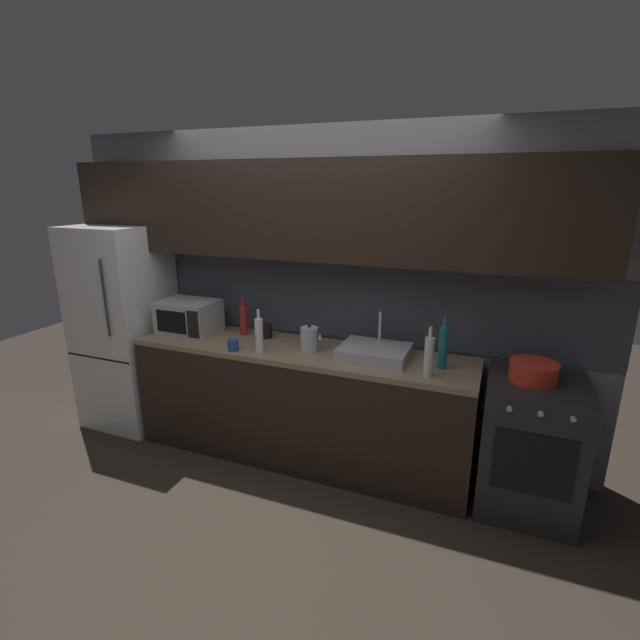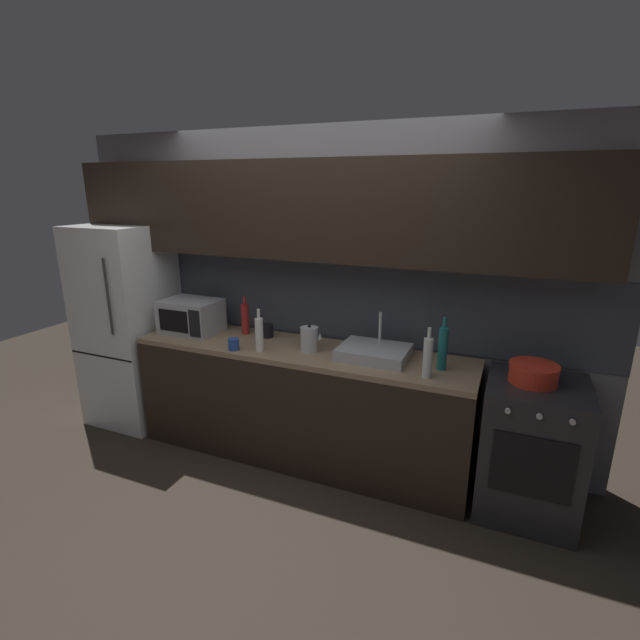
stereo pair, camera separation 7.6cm
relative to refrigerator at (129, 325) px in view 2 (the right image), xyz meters
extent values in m
plane|color=#2D261E|center=(1.68, -0.90, -0.88)|extent=(10.00, 10.00, 0.00)
cube|color=slate|center=(1.68, 0.40, 0.37)|extent=(4.33, 0.10, 2.50)
cube|color=#3D424C|center=(1.68, 0.35, 0.32)|extent=(4.33, 0.01, 0.60)
cube|color=black|center=(1.68, 0.18, 1.02)|extent=(3.99, 0.34, 0.70)
cube|color=black|center=(1.68, 0.00, -0.45)|extent=(2.59, 0.60, 0.86)
cube|color=#8C7256|center=(1.68, 0.00, 0.00)|extent=(2.59, 0.60, 0.04)
cube|color=white|center=(0.00, 0.00, 0.00)|extent=(0.68, 0.66, 1.75)
cube|color=black|center=(0.00, -0.33, -0.18)|extent=(0.67, 0.00, 0.01)
cylinder|color=#333333|center=(0.19, -0.35, 0.35)|extent=(0.02, 0.02, 0.61)
cube|color=#232326|center=(3.31, 0.00, -0.43)|extent=(0.60, 0.60, 0.90)
cube|color=black|center=(3.31, -0.30, -0.38)|extent=(0.45, 0.01, 0.40)
cylinder|color=#B2B2B7|center=(3.15, -0.31, -0.05)|extent=(0.03, 0.02, 0.03)
cylinder|color=#B2B2B7|center=(3.31, -0.31, -0.05)|extent=(0.03, 0.02, 0.03)
cylinder|color=#B2B2B7|center=(3.48, -0.31, -0.05)|extent=(0.03, 0.02, 0.03)
cube|color=#A8AAAF|center=(0.68, 0.02, 0.16)|extent=(0.46, 0.34, 0.27)
cube|color=black|center=(0.64, -0.15, 0.16)|extent=(0.28, 0.01, 0.18)
cube|color=black|center=(0.85, -0.15, 0.16)|extent=(0.10, 0.01, 0.22)
cube|color=#ADAFB5|center=(2.25, 0.03, 0.06)|extent=(0.48, 0.38, 0.08)
cylinder|color=silver|center=(2.25, 0.16, 0.21)|extent=(0.02, 0.02, 0.22)
cylinder|color=#B7BABF|center=(1.77, -0.02, 0.11)|extent=(0.13, 0.13, 0.18)
sphere|color=black|center=(1.77, -0.02, 0.21)|extent=(0.02, 0.02, 0.02)
cone|color=#B7BABF|center=(1.85, -0.02, 0.15)|extent=(0.03, 0.03, 0.05)
cylinder|color=silver|center=(2.65, -0.17, 0.15)|extent=(0.06, 0.06, 0.26)
cylinder|color=silver|center=(2.65, -0.17, 0.32)|extent=(0.02, 0.02, 0.07)
cylinder|color=#19666B|center=(2.72, 0.00, 0.17)|extent=(0.06, 0.06, 0.29)
cylinder|color=#19666B|center=(2.72, 0.00, 0.35)|extent=(0.02, 0.02, 0.07)
cylinder|color=#A82323|center=(1.12, 0.15, 0.15)|extent=(0.06, 0.06, 0.25)
cylinder|color=#A82323|center=(1.12, 0.15, 0.30)|extent=(0.02, 0.02, 0.07)
cylinder|color=silver|center=(1.43, -0.16, 0.15)|extent=(0.06, 0.06, 0.25)
cylinder|color=silver|center=(1.43, -0.16, 0.30)|extent=(0.02, 0.02, 0.07)
cylinder|color=black|center=(1.33, 0.14, 0.08)|extent=(0.09, 0.09, 0.11)
cylinder|color=#234299|center=(1.24, -0.22, 0.07)|extent=(0.08, 0.08, 0.09)
cylinder|color=red|center=(3.27, 0.00, 0.07)|extent=(0.28, 0.28, 0.10)
cylinder|color=red|center=(3.27, 0.00, 0.13)|extent=(0.29, 0.29, 0.02)
camera|label=1|loc=(3.03, -2.97, 1.20)|focal=26.05mm
camera|label=2|loc=(3.10, -2.95, 1.20)|focal=26.05mm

